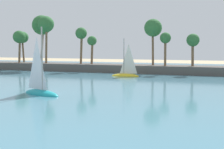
% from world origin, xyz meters
% --- Properties ---
extents(sea, '(220.00, 97.92, 0.06)m').
position_xyz_m(sea, '(0.00, 55.62, 0.03)').
color(sea, teal).
rests_on(sea, ground).
extents(palm_headland, '(102.05, 6.58, 13.70)m').
position_xyz_m(palm_headland, '(-5.97, 64.61, 3.37)').
color(palm_headland, '#514C47').
rests_on(palm_headland, ground).
extents(sailboat_near_shore, '(5.62, 2.04, 7.99)m').
position_xyz_m(sailboat_near_shore, '(-11.76, 55.85, 0.78)').
color(sailboat_near_shore, yellow).
rests_on(sailboat_near_shore, sea).
extents(sailboat_toward_headland, '(6.39, 3.90, 8.89)m').
position_xyz_m(sailboat_toward_headland, '(-15.20, 30.64, 0.86)').
color(sailboat_toward_headland, teal).
rests_on(sailboat_toward_headland, sea).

